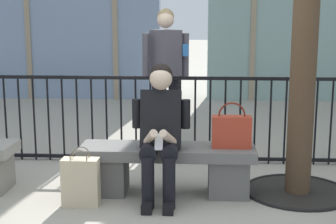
{
  "coord_description": "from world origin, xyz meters",
  "views": [
    {
      "loc": [
        0.26,
        -4.44,
        1.63
      ],
      "look_at": [
        0.0,
        0.1,
        0.75
      ],
      "focal_mm": 53.7,
      "sensor_mm": 36.0,
      "label": 1
    }
  ],
  "objects": [
    {
      "name": "plaza_railing",
      "position": [
        -0.0,
        1.01,
        0.49
      ],
      "size": [
        8.44,
        0.04,
        0.97
      ],
      "color": "black",
      "rests_on": "ground"
    },
    {
      "name": "handbag_on_bench",
      "position": [
        0.58,
        -0.01,
        0.6
      ],
      "size": [
        0.35,
        0.14,
        0.42
      ],
      "color": "#B23823",
      "rests_on": "stone_bench"
    },
    {
      "name": "seated_person_with_phone",
      "position": [
        -0.05,
        -0.13,
        0.65
      ],
      "size": [
        0.52,
        0.66,
        1.21
      ],
      "color": "black",
      "rests_on": "ground"
    },
    {
      "name": "stone_bench",
      "position": [
        0.0,
        0.0,
        0.27
      ],
      "size": [
        1.6,
        0.44,
        0.45
      ],
      "color": "slate",
      "rests_on": "ground"
    },
    {
      "name": "shopping_bag",
      "position": [
        -0.73,
        -0.35,
        0.22
      ],
      "size": [
        0.32,
        0.15,
        0.52
      ],
      "color": "beige",
      "rests_on": "ground"
    },
    {
      "name": "ground_plane",
      "position": [
        0.0,
        0.0,
        0.0
      ],
      "size": [
        60.0,
        60.0,
        0.0
      ],
      "primitive_type": "plane",
      "color": "#A8A091"
    },
    {
      "name": "bystander_at_railing",
      "position": [
        -0.11,
        1.53,
        1.0
      ],
      "size": [
        0.55,
        0.44,
        1.71
      ],
      "color": "black",
      "rests_on": "ground"
    }
  ]
}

